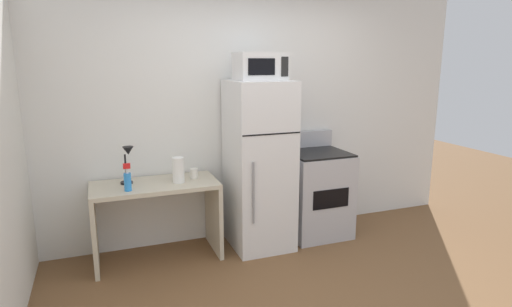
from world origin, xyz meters
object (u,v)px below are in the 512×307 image
spray_bottle (128,180)px  paper_towel_roll (178,170)px  coffee_mug (194,173)px  oven_range (316,193)px  microwave (260,66)px  desk (156,206)px  refrigerator (259,165)px  desk_lamp (128,159)px

spray_bottle → paper_towel_roll: bearing=12.8°
coffee_mug → oven_range: bearing=-2.3°
coffee_mug → oven_range: oven_range is taller
spray_bottle → microwave: bearing=4.0°
coffee_mug → paper_towel_roll: paper_towel_roll is taller
desk → microwave: bearing=-3.7°
paper_towel_roll → refrigerator: 0.81m
desk → microwave: (1.03, -0.07, 1.29)m
refrigerator → oven_range: bearing=2.5°
microwave → refrigerator: bearing=90.3°
desk_lamp → microwave: bearing=-6.1°
paper_towel_roll → microwave: size_ratio=0.52×
spray_bottle → oven_range: oven_range is taller
spray_bottle → coffee_mug: (0.63, 0.19, -0.05)m
desk_lamp → refrigerator: 1.26m
desk → oven_range: size_ratio=1.05×
spray_bottle → refrigerator: refrigerator is taller
desk_lamp → spray_bottle: size_ratio=1.42×
paper_towel_roll → oven_range: bearing=1.3°
desk → microwave: 1.65m
desk_lamp → refrigerator: size_ratio=0.21×
oven_range → coffee_mug: bearing=177.7°
spray_bottle → refrigerator: 1.28m
paper_towel_roll → oven_range: size_ratio=0.22×
spray_bottle → paper_towel_roll: (0.47, 0.11, 0.02)m
microwave → spray_bottle: bearing=-176.0°
microwave → oven_range: (0.68, 0.05, -1.35)m
coffee_mug → oven_range: 1.36m
paper_towel_roll → microwave: (0.81, -0.02, 0.94)m
desk_lamp → paper_towel_roll: 0.47m
desk_lamp → spray_bottle: bearing=-96.6°
desk → spray_bottle: (-0.25, -0.16, 0.33)m
spray_bottle → refrigerator: bearing=4.9°
spray_bottle → coffee_mug: size_ratio=2.62×
desk_lamp → spray_bottle: desk_lamp is taller
refrigerator → coffee_mug: bearing=172.6°
desk_lamp → oven_range: desk_lamp is taller
spray_bottle → paper_towel_roll: size_ratio=1.04×
desk → coffee_mug: bearing=5.6°
desk_lamp → refrigerator: bearing=-5.1°
desk → oven_range: 1.71m
spray_bottle → paper_towel_roll: spray_bottle is taller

